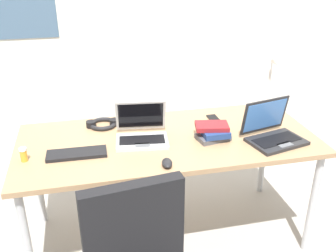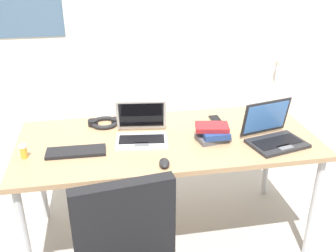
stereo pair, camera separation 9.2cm
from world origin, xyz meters
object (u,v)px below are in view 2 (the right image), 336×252
(laptop_far_corner, at_px, (274,135))
(headphones, at_px, (105,123))
(laptop_front_right, at_px, (142,133))
(cell_phone, at_px, (216,120))
(pill_bottle, at_px, (24,151))
(computer_mouse, at_px, (164,163))
(book_stack, at_px, (213,133))
(external_keyboard, at_px, (76,152))
(desk_lamp, at_px, (275,85))

(laptop_far_corner, height_order, headphones, laptop_far_corner)
(laptop_front_right, bearing_deg, cell_phone, 19.65)
(cell_phone, bearing_deg, pill_bottle, -167.03)
(computer_mouse, bearing_deg, headphones, 124.43)
(laptop_far_corner, relative_size, cell_phone, 2.73)
(headphones, distance_m, book_stack, 0.72)
(laptop_far_corner, xyz_separation_m, computer_mouse, (-0.68, -0.15, -0.03))
(laptop_far_corner, distance_m, headphones, 1.07)
(computer_mouse, bearing_deg, external_keyboard, 161.95)
(computer_mouse, height_order, headphones, headphones)
(laptop_far_corner, xyz_separation_m, cell_phone, (-0.24, 0.37, -0.04))
(pill_bottle, bearing_deg, external_keyboard, -0.04)
(computer_mouse, relative_size, cell_phone, 0.71)
(laptop_front_right, height_order, headphones, laptop_front_right)
(laptop_front_right, height_order, pill_bottle, laptop_front_right)
(headphones, bearing_deg, computer_mouse, -63.18)
(desk_lamp, height_order, headphones, desk_lamp)
(headphones, bearing_deg, book_stack, -27.74)
(computer_mouse, height_order, book_stack, book_stack)
(computer_mouse, bearing_deg, cell_phone, 57.12)
(laptop_front_right, bearing_deg, desk_lamp, 15.49)
(cell_phone, bearing_deg, external_keyboard, -163.01)
(headphones, xyz_separation_m, pill_bottle, (-0.45, -0.36, 0.03))
(laptop_front_right, height_order, external_keyboard, laptop_front_right)
(desk_lamp, distance_m, cell_phone, 0.48)
(cell_phone, height_order, book_stack, book_stack)
(book_stack, bearing_deg, desk_lamp, 32.89)
(cell_phone, relative_size, headphones, 0.64)
(book_stack, bearing_deg, headphones, 152.26)
(desk_lamp, relative_size, external_keyboard, 1.21)
(cell_phone, distance_m, headphones, 0.74)
(pill_bottle, distance_m, book_stack, 1.09)
(desk_lamp, bearing_deg, headphones, -179.36)
(cell_phone, xyz_separation_m, book_stack, (-0.10, -0.27, 0.04))
(external_keyboard, xyz_separation_m, cell_phone, (0.91, 0.29, -0.01))
(external_keyboard, height_order, book_stack, book_stack)
(laptop_far_corner, xyz_separation_m, book_stack, (-0.34, 0.10, -0.00))
(laptop_far_corner, bearing_deg, desk_lamp, 66.30)
(desk_lamp, height_order, cell_phone, desk_lamp)
(external_keyboard, height_order, pill_bottle, pill_bottle)
(laptop_front_right, relative_size, external_keyboard, 1.01)
(headphones, height_order, book_stack, book_stack)
(computer_mouse, bearing_deg, laptop_far_corner, 20.06)
(desk_lamp, relative_size, pill_bottle, 5.07)
(external_keyboard, relative_size, headphones, 1.54)
(cell_phone, distance_m, pill_bottle, 1.22)
(laptop_front_right, xyz_separation_m, headphones, (-0.21, 0.25, -0.03))
(desk_lamp, distance_m, external_keyboard, 1.41)
(cell_phone, relative_size, book_stack, 0.63)
(desk_lamp, xyz_separation_m, laptop_front_right, (-0.96, -0.27, -0.15))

